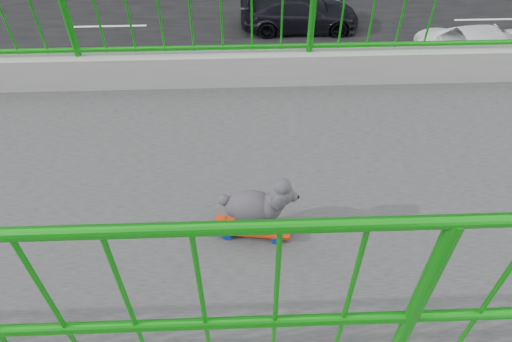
{
  "coord_description": "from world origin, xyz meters",
  "views": [
    {
      "loc": [
        2.21,
        5.4,
        9.43
      ],
      "look_at": [
        -0.37,
        5.5,
        6.86
      ],
      "focal_mm": 32.77,
      "sensor_mm": 36.0,
      "label": 1
    }
  ],
  "objects": [
    {
      "name": "car_5",
      "position": [
        -6.0,
        -0.32,
        0.7
      ],
      "size": [
        1.48,
        4.24,
        1.4
      ],
      "primitive_type": "imported",
      "color": "white",
      "rests_on": "ground"
    },
    {
      "name": "skateboard",
      "position": [
        0.34,
        5.45,
        7.05
      ],
      "size": [
        0.21,
        0.5,
        0.06
      ],
      "rotation": [
        0.0,
        0.0,
        -0.14
      ],
      "color": "red",
      "rests_on": "footbridge"
    },
    {
      "name": "road",
      "position": [
        -13.0,
        0.0,
        0.01
      ],
      "size": [
        18.0,
        90.0,
        0.02
      ],
      "primitive_type": "cube",
      "color": "black",
      "rests_on": "ground"
    },
    {
      "name": "car_2",
      "position": [
        -12.4,
        14.35,
        0.71
      ],
      "size": [
        2.37,
        5.13,
        1.43
      ],
      "primitive_type": "imported",
      "rotation": [
        0.0,
        0.0,
        3.14
      ],
      "color": "white",
      "rests_on": "ground"
    },
    {
      "name": "poodle",
      "position": [
        0.35,
        5.47,
        7.28
      ],
      "size": [
        0.24,
        0.49,
        0.41
      ],
      "rotation": [
        0.0,
        0.0,
        -0.14
      ],
      "color": "#2A282D",
      "rests_on": "skateboard"
    },
    {
      "name": "car_0",
      "position": [
        -6.0,
        10.14,
        0.78
      ],
      "size": [
        1.84,
        4.57,
        1.56
      ],
      "primitive_type": "imported",
      "color": "#A7A7AC",
      "rests_on": "ground"
    },
    {
      "name": "car_6",
      "position": [
        -9.2,
        2.75,
        0.72
      ],
      "size": [
        2.4,
        5.2,
        1.45
      ],
      "primitive_type": "imported",
      "color": "#A7A7AC",
      "rests_on": "ground"
    },
    {
      "name": "car_1",
      "position": [
        -9.2,
        -1.9,
        0.67
      ],
      "size": [
        1.42,
        4.07,
        1.34
      ],
      "primitive_type": "imported",
      "color": "#A7A7AC",
      "rests_on": "ground"
    },
    {
      "name": "car_3",
      "position": [
        -15.6,
        7.82,
        0.69
      ],
      "size": [
        1.95,
        4.79,
        1.39
      ],
      "primitive_type": "imported",
      "rotation": [
        0.0,
        0.0,
        3.14
      ],
      "color": "black",
      "rests_on": "ground"
    }
  ]
}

